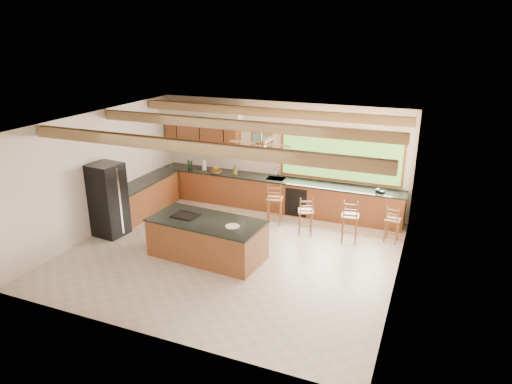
% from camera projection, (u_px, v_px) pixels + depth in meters
% --- Properties ---
extents(ground, '(7.20, 7.20, 0.00)m').
position_uv_depth(ground, '(232.00, 253.00, 10.46)').
color(ground, '#C1B7A0').
rests_on(ground, ground).
extents(room_shell, '(7.27, 6.54, 3.02)m').
position_uv_depth(room_shell, '(236.00, 152.00, 10.35)').
color(room_shell, '#F2E2D1').
rests_on(room_shell, ground).
extents(counter_run, '(7.12, 3.10, 1.24)m').
position_uv_depth(counter_run, '(243.00, 194.00, 12.79)').
color(counter_run, brown).
rests_on(counter_run, ground).
extents(island, '(2.62, 1.37, 0.90)m').
position_uv_depth(island, '(207.00, 238.00, 10.14)').
color(island, brown).
rests_on(island, ground).
extents(refrigerator, '(0.78, 0.76, 1.82)m').
position_uv_depth(refrigerator, '(108.00, 200.00, 11.12)').
color(refrigerator, black).
rests_on(refrigerator, ground).
extents(bar_stool_a, '(0.50, 0.50, 1.14)m').
position_uv_depth(bar_stool_a, '(274.00, 200.00, 11.78)').
color(bar_stool_a, brown).
rests_on(bar_stool_a, ground).
extents(bar_stool_b, '(0.45, 0.45, 1.11)m').
position_uv_depth(bar_stool_b, '(350.00, 217.00, 10.74)').
color(bar_stool_b, brown).
rests_on(bar_stool_b, ground).
extents(bar_stool_c, '(0.46, 0.46, 1.01)m').
position_uv_depth(bar_stool_c, '(305.00, 212.00, 11.17)').
color(bar_stool_c, brown).
rests_on(bar_stool_c, ground).
extents(bar_stool_d, '(0.37, 0.37, 0.95)m').
position_uv_depth(bar_stool_d, '(393.00, 221.00, 10.78)').
color(bar_stool_d, brown).
rests_on(bar_stool_d, ground).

